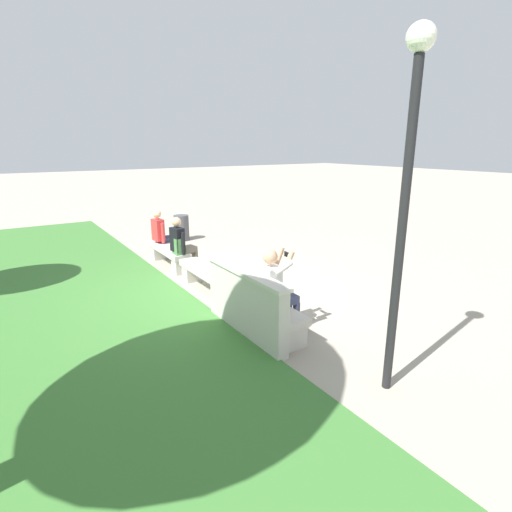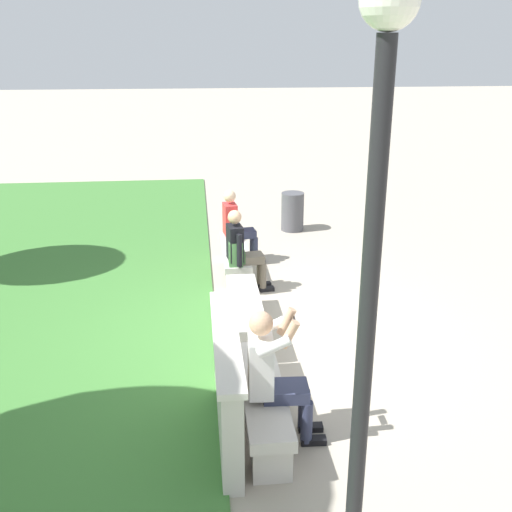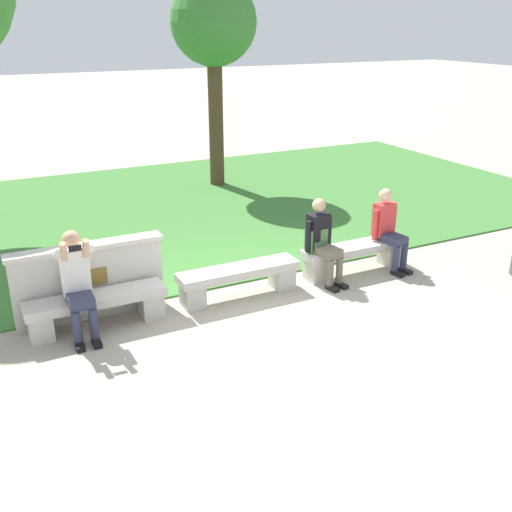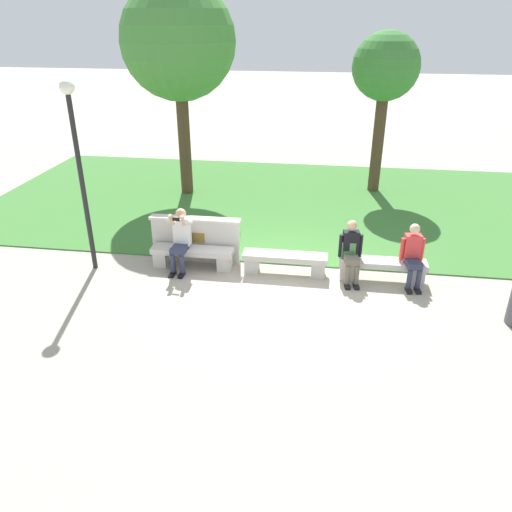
% 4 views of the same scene
% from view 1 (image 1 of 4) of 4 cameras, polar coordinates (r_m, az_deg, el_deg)
% --- Properties ---
extents(ground_plane, '(80.00, 80.00, 0.00)m').
position_cam_1_polar(ground_plane, '(7.92, -6.99, -4.89)').
color(ground_plane, '#A89E8C').
extents(bench_main, '(1.76, 0.40, 0.45)m').
position_cam_1_polar(bench_main, '(6.21, 1.16, -7.79)').
color(bench_main, beige).
rests_on(bench_main, ground).
extents(bench_near, '(1.76, 0.40, 0.45)m').
position_cam_1_polar(bench_near, '(7.82, -7.06, -2.87)').
color(bench_near, beige).
rests_on(bench_near, ground).
extents(bench_mid, '(1.76, 0.40, 0.45)m').
position_cam_1_polar(bench_mid, '(9.58, -12.33, 0.35)').
color(bench_mid, beige).
rests_on(bench_mid, ground).
extents(backrest_wall_with_plaque, '(1.98, 0.24, 1.01)m').
position_cam_1_polar(backrest_wall_with_plaque, '(5.95, -1.55, -6.54)').
color(backrest_wall_with_plaque, beige).
rests_on(backrest_wall_with_plaque, ground).
extents(person_photographer, '(0.48, 0.73, 1.32)m').
position_cam_1_polar(person_photographer, '(5.92, 2.97, -4.38)').
color(person_photographer, black).
rests_on(person_photographer, ground).
extents(person_distant, '(0.48, 0.71, 1.26)m').
position_cam_1_polar(person_distant, '(8.92, -10.56, 1.82)').
color(person_distant, black).
rests_on(person_distant, ground).
extents(person_companion, '(0.48, 0.70, 1.26)m').
position_cam_1_polar(person_companion, '(10.01, -13.24, 3.18)').
color(person_companion, black).
rests_on(person_companion, ground).
extents(backpack, '(0.28, 0.24, 0.43)m').
position_cam_1_polar(backpack, '(8.85, -10.97, 1.39)').
color(backpack, '#4C7F47').
rests_on(backpack, bench_mid).
extents(trash_bin, '(0.44, 0.44, 0.75)m').
position_cam_1_polar(trash_bin, '(12.08, -10.59, 3.99)').
color(trash_bin, '#4C4C51').
rests_on(trash_bin, ground).
extents(lamp_post, '(0.28, 0.28, 3.87)m').
position_cam_1_polar(lamp_post, '(4.41, 20.88, 11.61)').
color(lamp_post, black).
rests_on(lamp_post, ground).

